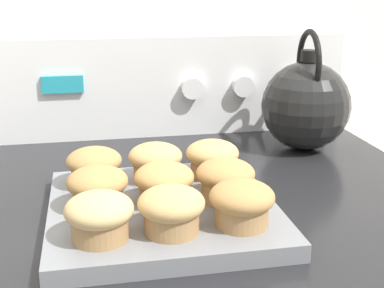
% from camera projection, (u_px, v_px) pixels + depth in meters
% --- Properties ---
extents(control_panel, '(0.76, 0.07, 0.19)m').
position_uv_depth(control_panel, '(154.00, 86.00, 1.04)').
color(control_panel, white).
rests_on(control_panel, stove_range).
extents(muffin_pan, '(0.28, 0.28, 0.02)m').
position_uv_depth(muffin_pan, '(162.00, 211.00, 0.69)').
color(muffin_pan, slate).
rests_on(muffin_pan, stove_range).
extents(muffin_r0_c0, '(0.08, 0.08, 0.05)m').
position_uv_depth(muffin_r0_c0, '(99.00, 216.00, 0.58)').
color(muffin_r0_c0, '#A37A4C').
rests_on(muffin_r0_c0, muffin_pan).
extents(muffin_r0_c1, '(0.08, 0.08, 0.05)m').
position_uv_depth(muffin_r0_c1, '(171.00, 209.00, 0.60)').
color(muffin_r0_c1, '#A37A4C').
rests_on(muffin_r0_c1, muffin_pan).
extents(muffin_r0_c2, '(0.08, 0.08, 0.05)m').
position_uv_depth(muffin_r0_c2, '(242.00, 203.00, 0.61)').
color(muffin_r0_c2, '#A37A4C').
rests_on(muffin_r0_c2, muffin_pan).
extents(muffin_r1_c0, '(0.08, 0.08, 0.05)m').
position_uv_depth(muffin_r1_c0, '(98.00, 187.00, 0.66)').
color(muffin_r1_c0, '#A37A4C').
rests_on(muffin_r1_c0, muffin_pan).
extents(muffin_r1_c1, '(0.08, 0.08, 0.05)m').
position_uv_depth(muffin_r1_c1, '(164.00, 183.00, 0.67)').
color(muffin_r1_c1, olive).
rests_on(muffin_r1_c1, muffin_pan).
extents(muffin_r1_c2, '(0.08, 0.08, 0.05)m').
position_uv_depth(muffin_r1_c2, '(225.00, 179.00, 0.69)').
color(muffin_r1_c2, tan).
rests_on(muffin_r1_c2, muffin_pan).
extents(muffin_r2_c0, '(0.08, 0.08, 0.05)m').
position_uv_depth(muffin_r2_c0, '(94.00, 166.00, 0.73)').
color(muffin_r2_c0, '#A37A4C').
rests_on(muffin_r2_c0, muffin_pan).
extents(muffin_r2_c1, '(0.08, 0.08, 0.05)m').
position_uv_depth(muffin_r2_c1, '(156.00, 161.00, 0.75)').
color(muffin_r2_c1, olive).
rests_on(muffin_r2_c1, muffin_pan).
extents(muffin_r2_c2, '(0.08, 0.08, 0.05)m').
position_uv_depth(muffin_r2_c2, '(212.00, 158.00, 0.77)').
color(muffin_r2_c2, '#A37A4C').
rests_on(muffin_r2_c2, muffin_pan).
extents(tea_kettle, '(0.16, 0.19, 0.21)m').
position_uv_depth(tea_kettle, '(306.00, 104.00, 0.95)').
color(tea_kettle, black).
rests_on(tea_kettle, stove_range).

